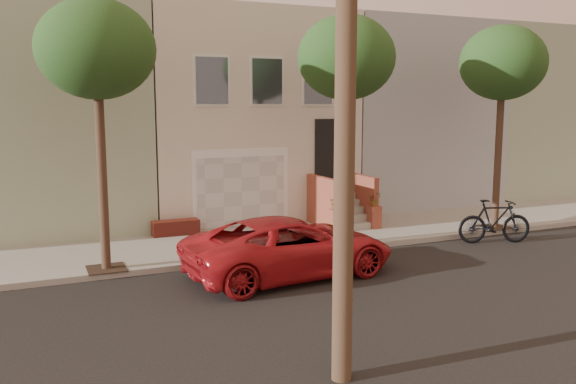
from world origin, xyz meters
name	(u,v)px	position (x,y,z in m)	size (l,w,h in m)	color
ground	(391,292)	(0.00, 0.00, 0.00)	(90.00, 90.00, 0.00)	black
sidewalk	(291,238)	(0.00, 5.35, 0.07)	(40.00, 3.70, 0.15)	gray
house_row	(228,114)	(0.00, 11.19, 3.64)	(33.10, 11.70, 7.00)	beige
tree_left	(96,51)	(-5.50, 3.90, 5.26)	(2.70, 2.57, 6.30)	#2D2116
tree_mid	(346,59)	(1.00, 3.90, 5.26)	(2.70, 2.57, 6.30)	#2D2116
tree_right	(503,64)	(6.50, 3.90, 5.26)	(2.70, 2.57, 6.30)	#2D2116
pickup_truck	(290,247)	(-1.50, 2.04, 0.71)	(2.36, 5.11, 1.42)	#AE171E
motorcycle	(495,221)	(5.34, 2.68, 0.65)	(0.61, 2.16, 1.30)	black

